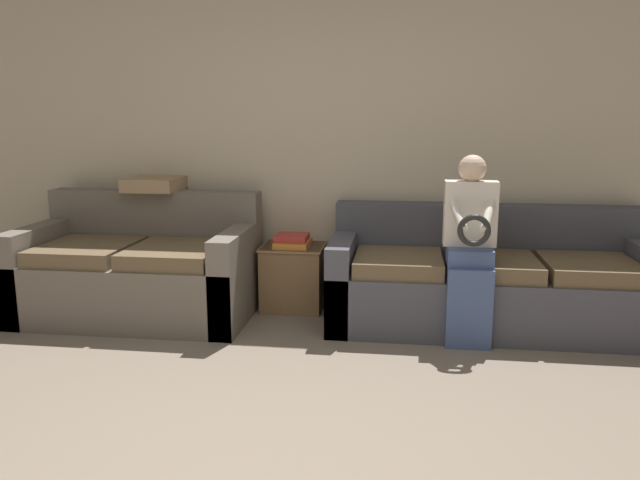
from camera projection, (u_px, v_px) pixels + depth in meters
name	position (u px, v px, depth m)	size (l,w,h in m)	color
wall_back	(327.00, 140.00, 4.80)	(6.68, 0.06, 2.55)	beige
couch_main	(488.00, 283.00, 4.39)	(2.22, 0.87, 0.82)	#4C4C56
couch_side	(141.00, 272.00, 4.62)	(1.66, 0.94, 0.89)	#70665B
child_left_seated	(470.00, 243.00, 4.01)	(0.34, 0.38, 1.22)	#475B8E
side_shelf	(293.00, 276.00, 4.78)	(0.47, 0.42, 0.49)	olive
book_stack	(292.00, 241.00, 4.72)	(0.26, 0.32, 0.09)	orange
throw_pillow	(154.00, 184.00, 4.82)	(0.40, 0.40, 0.10)	#A38460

